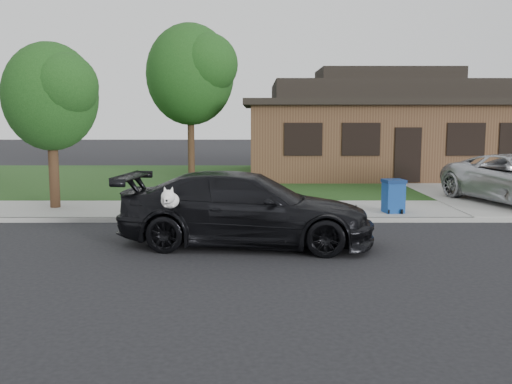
{
  "coord_description": "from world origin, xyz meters",
  "views": [
    {
      "loc": [
        -1.83,
        -10.77,
        2.63
      ],
      "look_at": [
        -1.82,
        0.99,
        1.1
      ],
      "focal_mm": 40.0,
      "sensor_mm": 36.0,
      "label": 1
    }
  ],
  "objects": [
    {
      "name": "driveway",
      "position": [
        6.0,
        10.0,
        0.07
      ],
      "size": [
        4.5,
        13.0,
        0.14
      ],
      "primitive_type": "cube",
      "color": "gray",
      "rests_on": "ground"
    },
    {
      "name": "sedan",
      "position": [
        -2.02,
        0.89,
        0.76
      ],
      "size": [
        5.45,
        2.76,
        1.52
      ],
      "rotation": [
        0.0,
        0.0,
        1.45
      ],
      "color": "black",
      "rests_on": "ground"
    },
    {
      "name": "ground",
      "position": [
        0.0,
        0.0,
        0.0
      ],
      "size": [
        120.0,
        120.0,
        0.0
      ],
      "primitive_type": "plane",
      "color": "black",
      "rests_on": "ground"
    },
    {
      "name": "sidewalk",
      "position": [
        0.0,
        5.0,
        0.06
      ],
      "size": [
        60.0,
        3.0,
        0.12
      ],
      "primitive_type": "cube",
      "color": "gray",
      "rests_on": "ground"
    },
    {
      "name": "tree_2",
      "position": [
        -7.38,
        5.11,
        3.27
      ],
      "size": [
        2.73,
        2.6,
        4.59
      ],
      "color": "#332114",
      "rests_on": "ground"
    },
    {
      "name": "recycling_bin",
      "position": [
        1.86,
        4.3,
        0.57
      ],
      "size": [
        0.61,
        0.61,
        0.89
      ],
      "rotation": [
        0.0,
        0.0,
        0.15
      ],
      "color": "navy",
      "rests_on": "sidewalk"
    },
    {
      "name": "curb",
      "position": [
        0.0,
        3.5,
        0.06
      ],
      "size": [
        60.0,
        0.12,
        0.12
      ],
      "primitive_type": "cube",
      "color": "gray",
      "rests_on": "ground"
    },
    {
      "name": "lawn",
      "position": [
        0.0,
        13.0,
        0.07
      ],
      "size": [
        60.0,
        13.0,
        0.13
      ],
      "primitive_type": "cube",
      "color": "#193814",
      "rests_on": "ground"
    },
    {
      "name": "tree_0",
      "position": [
        -4.34,
        12.88,
        4.48
      ],
      "size": [
        3.78,
        3.6,
        6.34
      ],
      "color": "#332114",
      "rests_on": "ground"
    },
    {
      "name": "house",
      "position": [
        4.0,
        15.0,
        2.13
      ],
      "size": [
        12.6,
        8.6,
        4.65
      ],
      "color": "#422B1C",
      "rests_on": "ground"
    }
  ]
}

